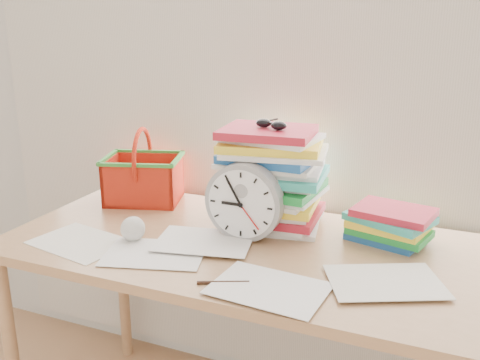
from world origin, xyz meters
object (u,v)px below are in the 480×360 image
at_px(paper_stack, 272,178).
at_px(clock, 244,202).
at_px(book_stack, 390,225).
at_px(basket, 143,166).
at_px(desk, 239,265).

bearing_deg(paper_stack, clock, -104.00).
height_order(book_stack, basket, basket).
distance_m(desk, clock, 0.20).
distance_m(desk, book_stack, 0.47).
xyz_separation_m(clock, book_stack, (0.41, 0.15, -0.07)).
height_order(clock, basket, basket).
bearing_deg(book_stack, clock, -159.98).
xyz_separation_m(desk, book_stack, (0.41, 0.18, 0.13)).
relative_size(paper_stack, book_stack, 1.32).
height_order(desk, book_stack, book_stack).
relative_size(clock, book_stack, 0.94).
bearing_deg(paper_stack, desk, -103.93).
xyz_separation_m(desk, clock, (0.01, 0.03, 0.19)).
bearing_deg(basket, paper_stack, -22.58).
bearing_deg(desk, basket, 155.05).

